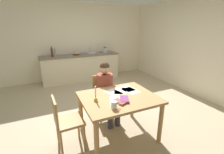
# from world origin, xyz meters

# --- Properties ---
(ground_plane) EXTENTS (5.20, 5.20, 0.04)m
(ground_plane) POSITION_xyz_m (0.00, 0.00, -0.02)
(ground_plane) COLOR tan
(wall_back) EXTENTS (5.20, 0.12, 2.60)m
(wall_back) POSITION_xyz_m (0.00, 2.60, 1.30)
(wall_back) COLOR silver
(wall_back) RESTS_ON ground
(wall_right) EXTENTS (0.12, 5.20, 2.60)m
(wall_right) POSITION_xyz_m (2.60, 0.00, 1.30)
(wall_right) COLOR silver
(wall_right) RESTS_ON ground
(kitchen_counter) EXTENTS (2.61, 0.64, 0.90)m
(kitchen_counter) POSITION_xyz_m (0.00, 2.24, 0.45)
(kitchen_counter) COLOR beige
(kitchen_counter) RESTS_ON ground
(dining_table) EXTENTS (1.20, 0.97, 0.75)m
(dining_table) POSITION_xyz_m (-0.18, -0.98, 0.65)
(dining_table) COLOR tan
(dining_table) RESTS_ON ground
(chair_at_table) EXTENTS (0.42, 0.42, 0.88)m
(chair_at_table) POSITION_xyz_m (-0.16, -0.26, 0.50)
(chair_at_table) COLOR tan
(chair_at_table) RESTS_ON ground
(person_seated) EXTENTS (0.34, 0.60, 1.19)m
(person_seated) POSITION_xyz_m (-0.15, -0.40, 0.68)
(person_seated) COLOR brown
(person_seated) RESTS_ON ground
(chair_side_empty) EXTENTS (0.42, 0.42, 0.88)m
(chair_side_empty) POSITION_xyz_m (-1.04, -0.92, 0.50)
(chair_side_empty) COLOR tan
(chair_side_empty) RESTS_ON ground
(coffee_mug) EXTENTS (0.12, 0.08, 0.11)m
(coffee_mug) POSITION_xyz_m (-0.41, -1.30, 0.81)
(coffee_mug) COLOR white
(coffee_mug) RESTS_ON dining_table
(candlestick) EXTENTS (0.06, 0.06, 0.24)m
(candlestick) POSITION_xyz_m (-0.57, -0.98, 0.82)
(candlestick) COLOR gold
(candlestick) RESTS_ON dining_table
(book_magazine) EXTENTS (0.20, 0.26, 0.03)m
(book_magazine) POSITION_xyz_m (-0.16, -1.14, 0.77)
(book_magazine) COLOR #783671
(book_magazine) RESTS_ON dining_table
(book_cookery) EXTENTS (0.19, 0.23, 0.03)m
(book_cookery) POSITION_xyz_m (-0.26, -1.18, 0.77)
(book_cookery) COLOR #954A43
(book_cookery) RESTS_ON dining_table
(paper_letter) EXTENTS (0.32, 0.36, 0.00)m
(paper_letter) POSITION_xyz_m (-0.04, -0.79, 0.76)
(paper_letter) COLOR white
(paper_letter) RESTS_ON dining_table
(paper_bill) EXTENTS (0.25, 0.32, 0.00)m
(paper_bill) POSITION_xyz_m (0.14, -0.74, 0.76)
(paper_bill) COLOR white
(paper_bill) RESTS_ON dining_table
(paper_envelope) EXTENTS (0.28, 0.34, 0.00)m
(paper_envelope) POSITION_xyz_m (-0.19, -0.80, 0.76)
(paper_envelope) COLOR white
(paper_envelope) RESTS_ON dining_table
(paper_receipt) EXTENTS (0.30, 0.35, 0.00)m
(paper_receipt) POSITION_xyz_m (-0.27, -1.09, 0.76)
(paper_receipt) COLOR white
(paper_receipt) RESTS_ON dining_table
(paper_notice) EXTENTS (0.26, 0.33, 0.00)m
(paper_notice) POSITION_xyz_m (0.12, -0.86, 0.76)
(paper_notice) COLOR white
(paper_notice) RESTS_ON dining_table
(sink_unit) EXTENTS (0.36, 0.36, 0.24)m
(sink_unit) POSITION_xyz_m (0.38, 2.24, 0.92)
(sink_unit) COLOR #B2B7BC
(sink_unit) RESTS_ON kitchen_counter
(bottle_oil) EXTENTS (0.07, 0.07, 0.32)m
(bottle_oil) POSITION_xyz_m (-0.90, 2.23, 1.03)
(bottle_oil) COLOR #593319
(bottle_oil) RESTS_ON kitchen_counter
(bottle_vinegar) EXTENTS (0.06, 0.06, 0.27)m
(bottle_vinegar) POSITION_xyz_m (-0.81, 2.23, 1.01)
(bottle_vinegar) COLOR #8C999E
(bottle_vinegar) RESTS_ON kitchen_counter
(mixing_bowl) EXTENTS (0.26, 0.26, 0.12)m
(mixing_bowl) POSITION_xyz_m (-0.13, 2.24, 0.96)
(mixing_bowl) COLOR tan
(mixing_bowl) RESTS_ON kitchen_counter
(stovetop_kettle) EXTENTS (0.18, 0.18, 0.22)m
(stovetop_kettle) POSITION_xyz_m (0.90, 2.24, 1.00)
(stovetop_kettle) COLOR #B7BABF
(stovetop_kettle) RESTS_ON kitchen_counter
(wine_glass_near_sink) EXTENTS (0.07, 0.07, 0.15)m
(wine_glass_near_sink) POSITION_xyz_m (0.05, 2.39, 1.01)
(wine_glass_near_sink) COLOR silver
(wine_glass_near_sink) RESTS_ON kitchen_counter
(wine_glass_by_kettle) EXTENTS (0.07, 0.07, 0.15)m
(wine_glass_by_kettle) POSITION_xyz_m (-0.04, 2.39, 1.01)
(wine_glass_by_kettle) COLOR silver
(wine_glass_by_kettle) RESTS_ON kitchen_counter
(wine_glass_back_left) EXTENTS (0.07, 0.07, 0.15)m
(wine_glass_back_left) POSITION_xyz_m (-0.13, 2.39, 1.01)
(wine_glass_back_left) COLOR silver
(wine_glass_back_left) RESTS_ON kitchen_counter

